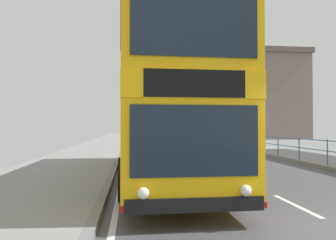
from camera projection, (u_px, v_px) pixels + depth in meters
double_decker_bus_main at (162, 108)px, 10.56m from camera, size 2.74×10.91×4.53m
pedestrian_railing_far_kerb at (327, 148)px, 12.95m from camera, size 0.05×21.94×1.07m
street_lamp_far_side at (246, 87)px, 23.24m from camera, size 0.28×0.60×7.83m
bare_tree_far_00 at (247, 111)px, 27.50m from camera, size 1.31×2.39×6.03m
background_building_00 at (253, 98)px, 48.81m from camera, size 10.84×16.08×12.33m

